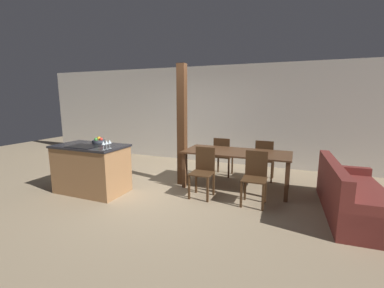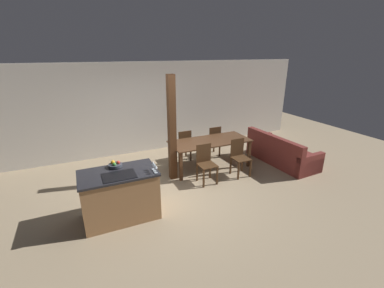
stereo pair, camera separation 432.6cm
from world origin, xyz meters
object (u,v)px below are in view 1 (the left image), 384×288
at_px(kitchen_island, 92,168).
at_px(wine_glass_near, 103,143).
at_px(wine_glass_middle, 106,143).
at_px(dining_chair_far_right, 264,159).
at_px(dining_chair_near_right, 255,177).
at_px(couch, 352,198).
at_px(timber_post, 182,126).
at_px(dining_chair_near_left, 203,171).
at_px(fruit_bowl, 99,141).
at_px(dining_table, 237,156).
at_px(wine_glass_far, 110,142).
at_px(dining_chair_far_left, 223,156).

bearing_deg(kitchen_island, wine_glass_near, -28.00).
bearing_deg(wine_glass_middle, dining_chair_far_right, 42.36).
relative_size(dining_chair_near_right, couch, 0.45).
height_order(kitchen_island, timber_post, timber_post).
xyz_separation_m(dining_chair_near_right, timber_post, (-1.59, 0.50, 0.76)).
height_order(dining_chair_near_left, dining_chair_far_right, same).
bearing_deg(wine_glass_middle, timber_post, 58.14).
bearing_deg(dining_chair_far_right, fruit_bowl, 29.62).
bearing_deg(fruit_bowl, timber_post, 30.66).
xyz_separation_m(dining_chair_near_right, couch, (1.50, 0.15, -0.22)).
xyz_separation_m(fruit_bowl, dining_table, (2.57, 1.04, -0.31)).
xyz_separation_m(wine_glass_far, dining_chair_far_left, (1.48, 2.13, -0.57)).
bearing_deg(dining_chair_near_right, couch, 5.62).
bearing_deg(couch, dining_chair_near_right, 92.80).
height_order(wine_glass_middle, dining_chair_far_left, wine_glass_middle).
distance_m(wine_glass_middle, timber_post, 1.59).
height_order(couch, timber_post, timber_post).
bearing_deg(wine_glass_far, dining_chair_far_right, 41.30).
bearing_deg(wine_glass_far, dining_chair_near_right, 17.47).
bearing_deg(kitchen_island, dining_chair_far_left, 43.33).
distance_m(dining_chair_near_right, couch, 1.52).
xyz_separation_m(dining_chair_near_left, dining_chair_near_right, (0.95, 0.00, 0.00)).
xyz_separation_m(dining_table, dining_chair_far_left, (-0.47, 0.68, -0.18)).
xyz_separation_m(kitchen_island, dining_chair_far_left, (2.09, 1.97, 0.02)).
distance_m(fruit_bowl, wine_glass_middle, 0.78).
relative_size(kitchen_island, dining_chair_near_right, 1.49).
height_order(dining_chair_near_right, dining_chair_far_right, same).
xyz_separation_m(kitchen_island, couch, (4.54, 0.75, -0.20)).
height_order(kitchen_island, wine_glass_near, wine_glass_near).
relative_size(dining_chair_far_left, dining_chair_far_right, 1.00).
bearing_deg(dining_chair_far_right, dining_chair_near_left, 55.28).
height_order(dining_chair_far_left, couch, dining_chair_far_left).
bearing_deg(couch, kitchen_island, 96.56).
bearing_deg(dining_chair_near_right, dining_table, 124.72).
xyz_separation_m(dining_table, couch, (1.97, -0.54, -0.40)).
bearing_deg(dining_table, wine_glass_middle, -141.95).
distance_m(dining_chair_far_right, couch, 1.95).
xyz_separation_m(dining_chair_far_left, dining_chair_far_right, (0.95, 0.00, 0.00)).
bearing_deg(dining_table, fruit_bowl, -157.86).
height_order(dining_chair_near_left, dining_chair_near_right, same).
relative_size(dining_table, dining_chair_near_left, 2.30).
relative_size(wine_glass_far, dining_chair_near_left, 0.17).
bearing_deg(dining_table, wine_glass_near, -140.51).
xyz_separation_m(wine_glass_near, couch, (3.93, 1.07, -0.79)).
bearing_deg(fruit_bowl, dining_table, 22.14).
distance_m(dining_chair_near_left, dining_chair_near_right, 0.95).
distance_m(dining_chair_near_right, dining_chair_far_left, 1.67).
relative_size(kitchen_island, dining_table, 0.65).
bearing_deg(couch, wine_glass_far, 100.26).
bearing_deg(dining_chair_near_right, dining_chair_far_right, 90.00).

